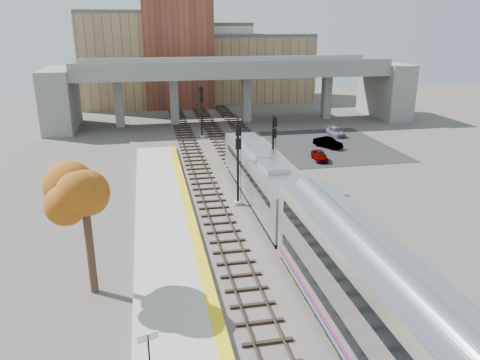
{
  "coord_description": "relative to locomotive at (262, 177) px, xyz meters",
  "views": [
    {
      "loc": [
        -8.16,
        -25.24,
        14.43
      ],
      "look_at": [
        -1.12,
        9.63,
        2.5
      ],
      "focal_mm": 35.0,
      "sensor_mm": 36.0,
      "label": 1
    }
  ],
  "objects": [
    {
      "name": "car_b",
      "position": [
        12.33,
        16.26,
        -1.62
      ],
      "size": [
        2.97,
        3.93,
        1.24
      ],
      "primitive_type": "imported",
      "rotation": [
        0.0,
        0.0,
        0.51
      ],
      "color": "#99999E",
      "rests_on": "parking_lot"
    },
    {
      "name": "locomotive",
      "position": [
        0.0,
        0.0,
        0.0
      ],
      "size": [
        3.02,
        19.05,
        4.1
      ],
      "color": "#A8AAB2",
      "rests_on": "ground"
    },
    {
      "name": "coach",
      "position": [
        -0.0,
        -22.61,
        0.52
      ],
      "size": [
        3.03,
        25.0,
        5.0
      ],
      "color": "#A8AAB2",
      "rests_on": "ground"
    },
    {
      "name": "car_a",
      "position": [
        9.31,
        11.1,
        -1.67
      ],
      "size": [
        1.61,
        3.42,
        1.13
      ],
      "primitive_type": "imported",
      "rotation": [
        0.0,
        0.0,
        -0.08
      ],
      "color": "#99999E",
      "rests_on": "parking_lot"
    },
    {
      "name": "tracks",
      "position": [
        -0.07,
        1.79,
        -2.2
      ],
      "size": [
        10.7,
        95.0,
        0.25
      ],
      "color": "black",
      "rests_on": "ground"
    },
    {
      "name": "car_c",
      "position": [
        15.74,
        22.03,
        -1.69
      ],
      "size": [
        1.77,
        3.88,
        1.1
      ],
      "primitive_type": "imported",
      "rotation": [
        0.0,
        0.0,
        0.06
      ],
      "color": "#99999E",
      "rests_on": "parking_lot"
    },
    {
      "name": "signal_mast_far",
      "position": [
        -2.1,
        24.55,
        1.07
      ],
      "size": [
        0.6,
        0.64,
        6.84
      ],
      "color": "#9E9E99",
      "rests_on": "ground"
    },
    {
      "name": "tree",
      "position": [
        -12.66,
        -11.64,
        3.27
      ],
      "size": [
        3.6,
        3.6,
        7.48
      ],
      "color": "#382619",
      "rests_on": "ground"
    },
    {
      "name": "ground",
      "position": [
        -1.0,
        -10.71,
        -2.28
      ],
      "size": [
        160.0,
        160.0,
        0.0
      ],
      "primitive_type": "plane",
      "color": "#47423D",
      "rests_on": "ground"
    },
    {
      "name": "yellow_strip",
      "position": [
        -6.35,
        -10.71,
        -1.92
      ],
      "size": [
        0.7,
        60.0,
        0.01
      ],
      "primitive_type": "cube",
      "color": "yellow",
      "rests_on": "platform"
    },
    {
      "name": "overpass",
      "position": [
        3.92,
        34.29,
        3.53
      ],
      "size": [
        54.0,
        12.0,
        9.5
      ],
      "color": "slate",
      "rests_on": "ground"
    },
    {
      "name": "buildings_far",
      "position": [
        0.26,
        55.86,
        5.6
      ],
      "size": [
        43.0,
        21.0,
        20.6
      ],
      "color": "#9B835A",
      "rests_on": "ground"
    },
    {
      "name": "station_sign",
      "position": [
        -9.67,
        -19.71,
        -0.3
      ],
      "size": [
        0.87,
        0.31,
        2.27
      ],
      "rotation": [
        0.0,
        0.0,
        0.3
      ],
      "color": "black",
      "rests_on": "platform"
    },
    {
      "name": "platform",
      "position": [
        -8.25,
        -10.71,
        -2.1
      ],
      "size": [
        4.5,
        60.0,
        0.35
      ],
      "primitive_type": "cube",
      "color": "#9E9E99",
      "rests_on": "ground"
    },
    {
      "name": "signal_mast_near",
      "position": [
        -2.1,
        -0.16,
        1.2
      ],
      "size": [
        0.6,
        0.64,
        7.02
      ],
      "color": "#9E9E99",
      "rests_on": "ground"
    },
    {
      "name": "signal_mast_mid",
      "position": [
        2.0,
        4.0,
        0.95
      ],
      "size": [
        0.6,
        0.64,
        6.66
      ],
      "color": "#9E9E99",
      "rests_on": "ground"
    },
    {
      "name": "parking_lot",
      "position": [
        13.0,
        17.29,
        -2.26
      ],
      "size": [
        14.0,
        18.0,
        0.04
      ],
      "primitive_type": "cube",
      "color": "black",
      "rests_on": "ground"
    }
  ]
}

